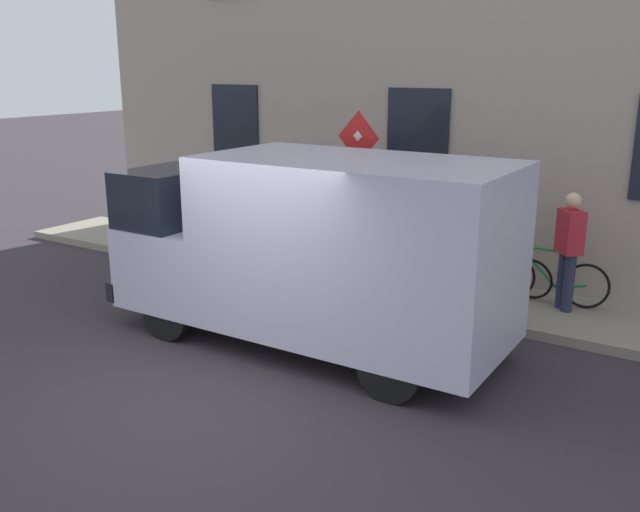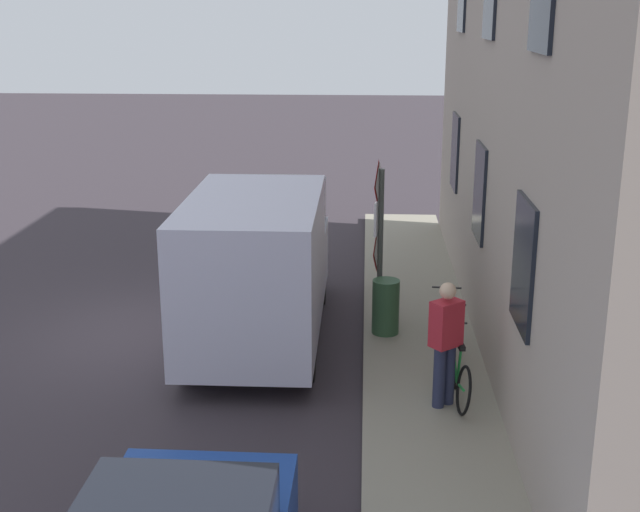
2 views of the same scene
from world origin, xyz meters
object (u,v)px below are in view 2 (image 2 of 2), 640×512
Objects in this scene: litter_bin at (386,307)px; bicycle_green at (456,371)px; delivery_van at (259,261)px; bicycle_orange at (450,348)px; bicycle_red at (446,328)px; sign_post_stacked at (378,228)px; pedestrian at (446,340)px.

bicycle_green is at bearing -68.27° from litter_bin.
delivery_van reaches higher than bicycle_orange.
bicycle_orange and bicycle_red have the same top height.
litter_bin reaches higher than bicycle_green.
sign_post_stacked is 0.50× the size of delivery_van.
litter_bin is (2.05, 0.03, -0.74)m from delivery_van.
litter_bin is at bearing 16.28° from bicycle_green.
bicycle_green and bicycle_red have the same top height.
sign_post_stacked is 2.01m from delivery_van.
pedestrian reaches higher than litter_bin.
pedestrian is 1.91× the size of litter_bin.
bicycle_red is (1.06, -1.11, -1.30)m from sign_post_stacked.
sign_post_stacked reaches higher than pedestrian.
bicycle_red is (2.96, -0.68, -0.82)m from delivery_van.
bicycle_red is (0.00, 1.57, 0.00)m from bicycle_green.
sign_post_stacked is at bearing 31.94° from bicycle_orange.
litter_bin is (-0.91, 1.49, 0.08)m from bicycle_orange.
pedestrian is at bearing 178.64° from bicycle_red.
delivery_van reaches higher than bicycle_green.
delivery_van is 3.40m from bicycle_orange.
bicycle_green is at bearing -175.64° from bicycle_red.
sign_post_stacked is 3.18m from pedestrian.
bicycle_green is 1.00× the size of bicycle_red.
bicycle_orange is at bearing -60.89° from sign_post_stacked.
litter_bin is (-0.91, 2.28, 0.08)m from bicycle_green.
pedestrian reaches higher than bicycle_red.
bicycle_green is 2.45m from litter_bin.
delivery_van is 3.14m from bicycle_red.
delivery_van is 3.11× the size of bicycle_orange.
pedestrian is at bearing 141.35° from bicycle_green.
bicycle_green is 0.78m from bicycle_orange.
pedestrian is at bearing -74.27° from litter_bin.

